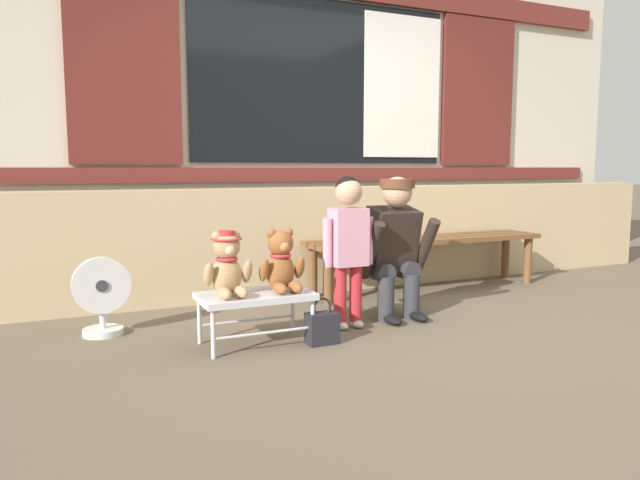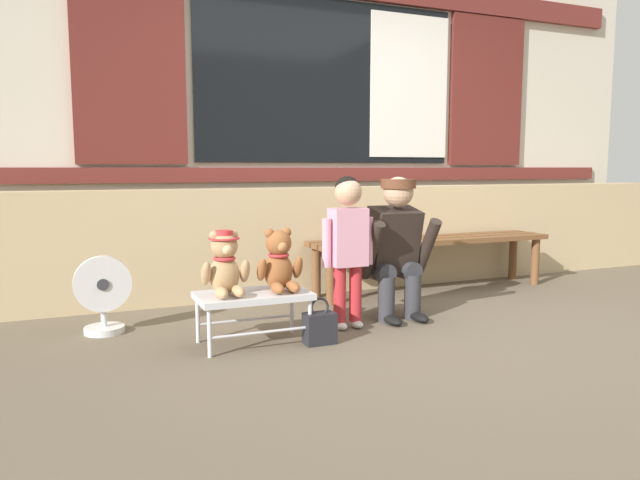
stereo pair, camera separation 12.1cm
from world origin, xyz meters
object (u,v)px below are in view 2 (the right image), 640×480
at_px(small_display_bench, 253,298).
at_px(handbag_on_ground, 320,327).
at_px(teddy_bear_with_hat, 225,264).
at_px(adult_crouching, 395,247).
at_px(floor_fan, 103,295).
at_px(wooden_bench_long, 432,246).
at_px(teddy_bear_plain, 279,263).
at_px(child_standing, 348,235).

height_order(small_display_bench, handbag_on_ground, small_display_bench).
bearing_deg(small_display_bench, teddy_bear_with_hat, 179.23).
xyz_separation_m(teddy_bear_with_hat, adult_crouching, (1.22, 0.21, 0.01)).
relative_size(handbag_on_ground, floor_fan, 0.57).
bearing_deg(small_display_bench, adult_crouching, 11.42).
relative_size(small_display_bench, floor_fan, 1.33).
relative_size(wooden_bench_long, teddy_bear_plain, 5.78).
relative_size(wooden_bench_long, child_standing, 2.19).
distance_m(small_display_bench, floor_fan, 0.96).
bearing_deg(teddy_bear_plain, handbag_on_ground, -38.45).
distance_m(wooden_bench_long, adult_crouching, 1.00).
relative_size(child_standing, adult_crouching, 1.01).
relative_size(small_display_bench, adult_crouching, 0.67).
height_order(small_display_bench, teddy_bear_plain, teddy_bear_plain).
relative_size(teddy_bear_with_hat, teddy_bear_plain, 1.00).
distance_m(child_standing, handbag_on_ground, 0.63).
bearing_deg(teddy_bear_with_hat, handbag_on_ground, -16.53).
height_order(child_standing, floor_fan, child_standing).
height_order(wooden_bench_long, teddy_bear_with_hat, teddy_bear_with_hat).
height_order(small_display_bench, child_standing, child_standing).
bearing_deg(small_display_bench, floor_fan, 143.71).
relative_size(small_display_bench, teddy_bear_with_hat, 1.76).
distance_m(teddy_bear_plain, floor_fan, 1.12).
distance_m(teddy_bear_with_hat, floor_fan, 0.87).
bearing_deg(adult_crouching, child_standing, -164.03).
relative_size(adult_crouching, floor_fan, 1.98).
distance_m(child_standing, adult_crouching, 0.44).
xyz_separation_m(adult_crouching, floor_fan, (-1.83, 0.36, -0.24)).
relative_size(small_display_bench, child_standing, 0.67).
bearing_deg(teddy_bear_with_hat, child_standing, 6.64).
bearing_deg(teddy_bear_with_hat, small_display_bench, -0.77).
xyz_separation_m(teddy_bear_with_hat, child_standing, (0.81, 0.09, 0.12)).
bearing_deg(handbag_on_ground, wooden_bench_long, 35.42).
bearing_deg(adult_crouching, floor_fan, 168.98).
relative_size(wooden_bench_long, small_display_bench, 3.28).
relative_size(teddy_bear_plain, child_standing, 0.38).
height_order(wooden_bench_long, adult_crouching, adult_crouching).
height_order(teddy_bear_plain, floor_fan, teddy_bear_plain).
height_order(wooden_bench_long, teddy_bear_plain, teddy_bear_plain).
bearing_deg(floor_fan, wooden_bench_long, 6.79).
bearing_deg(adult_crouching, handbag_on_ground, -152.84).
relative_size(child_standing, floor_fan, 2.00).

